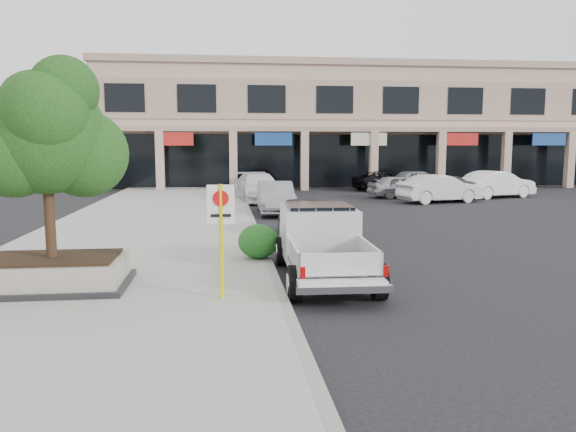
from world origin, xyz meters
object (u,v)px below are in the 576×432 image
Objects in this scene: planter at (53,273)px; no_parking_sign at (221,225)px; curb_car_b at (276,198)px; lot_car_c at (451,188)px; lot_car_e at (418,180)px; pickup_truck at (324,244)px; lot_car_a at (401,186)px; lot_car_d at (389,181)px; curb_car_c at (258,187)px; curb_car_d at (260,181)px; planter_tree at (54,136)px; curb_car_a at (304,218)px; lot_car_f at (496,184)px; lot_car_b at (439,189)px.

no_parking_sign reaches higher than planter.
curb_car_b is 0.93× the size of lot_car_c.
no_parking_sign is 29.78m from lot_car_e.
pickup_truck reaches higher than lot_car_c.
lot_car_e reaches higher than lot_car_a.
no_parking_sign is 0.46× the size of lot_car_d.
curb_car_b is at bearing 80.54° from no_parking_sign.
no_parking_sign is 29.51m from lot_car_d.
curb_car_c is at bearing 111.05° from lot_car_d.
curb_car_d is at bearing 79.85° from lot_car_d.
pickup_truck is at bearing 139.58° from lot_car_e.
curb_car_d reaches higher than planter.
lot_car_c is at bearing -34.73° from curb_car_d.
curb_car_c reaches higher than planter.
planter_tree is at bearing 129.66° from lot_car_e.
lot_car_c is at bearing -9.40° from curb_car_c.
lot_car_e is at bearing -40.57° from lot_car_a.
no_parking_sign is 20.88m from curb_car_c.
planter is 0.77× the size of curb_car_a.
lot_car_f is (5.77, -0.67, 0.12)m from lot_car_a.
curb_car_d is 1.36× the size of lot_car_a.
curb_car_b is at bearing 120.22° from lot_car_e.
lot_car_e reaches higher than lot_car_c.
curb_car_c reaches higher than lot_car_c.
curb_car_d is (2.56, 26.74, -0.87)m from no_parking_sign.
pickup_truck is 24.90m from curb_car_d.
lot_car_a is 5.24m from lot_car_d.
lot_car_b is 2.10m from lot_car_c.
curb_car_b reaches higher than curb_car_a.
curb_car_b is (-0.30, 7.13, 0.04)m from curb_car_a.
curb_car_c is (-0.39, 18.92, -0.06)m from pickup_truck.
lot_car_e is (17.01, 25.13, -2.66)m from planter_tree.
pickup_truck is 24.03m from lot_car_f.
curb_car_b is at bearing 91.37° from pickup_truck.
lot_car_b is (15.55, 17.47, -2.63)m from planter_tree.
curb_car_c is 1.10× the size of lot_car_d.
lot_car_b reaches higher than lot_car_e.
lot_car_f reaches higher than lot_car_d.
curb_car_b is 10.33m from lot_car_b.
curb_car_b is at bearing -93.45° from curb_car_c.
lot_car_b is at bearing -18.67° from curb_car_c.
planter is at bearing 136.99° from lot_car_d.
curb_car_a is (6.30, 6.41, -2.71)m from planter_tree.
planter_tree is 20.32m from curb_car_c.
lot_car_a is at bearing 133.46° from lot_car_e.
planter_tree is 4.17m from no_parking_sign.
lot_car_a is at bearing 45.39° from lot_car_c.
lot_car_f is (16.59, 21.26, -0.82)m from no_parking_sign.
lot_car_c reaches higher than lot_car_d.
lot_car_e is at bearing -119.77° from lot_car_d.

